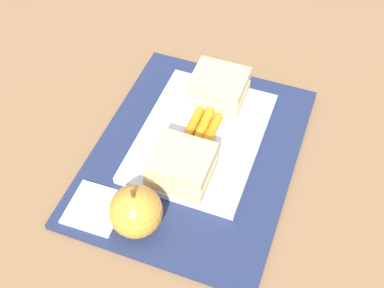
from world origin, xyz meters
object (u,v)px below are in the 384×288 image
(sandwich_half_left, at_px, (219,87))
(sandwich_half_right, at_px, (181,165))
(food_tray, at_px, (201,137))
(carrot_sticks_bundle, at_px, (201,130))
(paper_napkin, at_px, (95,208))
(apple, at_px, (136,211))

(sandwich_half_left, xyz_separation_m, sandwich_half_right, (0.16, 0.00, 0.00))
(food_tray, xyz_separation_m, carrot_sticks_bundle, (-0.00, -0.00, 0.01))
(food_tray, height_order, carrot_sticks_bundle, carrot_sticks_bundle)
(carrot_sticks_bundle, bearing_deg, paper_napkin, -29.17)
(apple, bearing_deg, sandwich_half_left, 173.53)
(sandwich_half_right, distance_m, paper_napkin, 0.13)
(carrot_sticks_bundle, distance_m, apple, 0.17)
(food_tray, bearing_deg, carrot_sticks_bundle, -163.88)
(sandwich_half_right, xyz_separation_m, paper_napkin, (0.08, -0.09, -0.03))
(paper_napkin, bearing_deg, sandwich_half_left, 159.23)
(sandwich_half_left, distance_m, apple, 0.24)
(apple, bearing_deg, paper_napkin, -93.15)
(sandwich_half_right, xyz_separation_m, apple, (0.09, -0.03, -0.00))
(sandwich_half_left, relative_size, sandwich_half_right, 1.00)
(carrot_sticks_bundle, height_order, apple, apple)
(apple, bearing_deg, carrot_sticks_bundle, 170.67)
(sandwich_half_right, xyz_separation_m, carrot_sticks_bundle, (-0.08, -0.00, -0.01))
(sandwich_half_right, height_order, carrot_sticks_bundle, sandwich_half_right)
(food_tray, height_order, apple, apple)
(sandwich_half_left, bearing_deg, paper_napkin, -20.77)
(sandwich_half_left, relative_size, paper_napkin, 1.14)
(carrot_sticks_bundle, xyz_separation_m, paper_napkin, (0.16, -0.09, -0.02))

